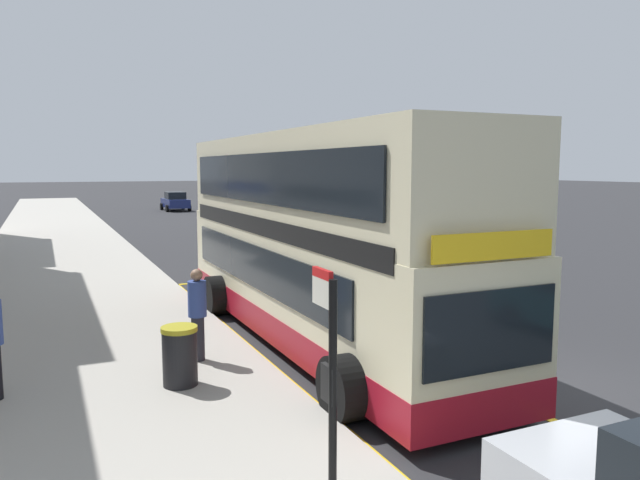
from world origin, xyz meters
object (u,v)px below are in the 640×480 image
object	(u,v)px
double_decker_bus	(315,246)
parked_car_navy_ahead	(175,201)
parked_car_maroon_behind	(305,232)
litter_bin	(180,356)
pedestrian_further_back	(197,311)
bus_stop_sign	(329,366)

from	to	relation	value
double_decker_bus	parked_car_navy_ahead	distance (m)	41.35
parked_car_maroon_behind	litter_bin	xyz separation A→B (m)	(-8.79, -15.22, -0.16)
parked_car_navy_ahead	pedestrian_further_back	bearing A→B (deg)	-101.89
double_decker_bus	pedestrian_further_back	world-z (taller)	double_decker_bus
bus_stop_sign	parked_car_navy_ahead	bearing A→B (deg)	80.60
parked_car_navy_ahead	parked_car_maroon_behind	size ratio (longest dim) A/B	1.00
bus_stop_sign	pedestrian_further_back	xyz separation A→B (m)	(-0.15, 5.34, -0.56)
double_decker_bus	litter_bin	distance (m)	4.05
parked_car_maroon_behind	litter_bin	size ratio (longest dim) A/B	4.25
double_decker_bus	bus_stop_sign	bearing A→B (deg)	-112.88
litter_bin	bus_stop_sign	bearing A→B (deg)	-80.16
parked_car_navy_ahead	parked_car_maroon_behind	distance (m)	27.66
double_decker_bus	bus_stop_sign	world-z (taller)	double_decker_bus
parked_car_maroon_behind	pedestrian_further_back	distance (m)	16.29
litter_bin	parked_car_maroon_behind	bearing A→B (deg)	59.99
litter_bin	double_decker_bus	bearing A→B (deg)	29.85
double_decker_bus	litter_bin	world-z (taller)	double_decker_bus
bus_stop_sign	parked_car_maroon_behind	size ratio (longest dim) A/B	0.60
double_decker_bus	pedestrian_further_back	bearing A→B (deg)	-164.99
bus_stop_sign	parked_car_maroon_behind	xyz separation A→B (m)	(8.07, 19.40, -0.84)
parked_car_maroon_behind	pedestrian_further_back	bearing A→B (deg)	-120.23
parked_car_maroon_behind	bus_stop_sign	bearing A→B (deg)	-112.51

